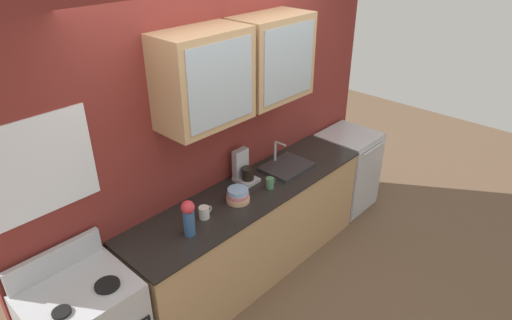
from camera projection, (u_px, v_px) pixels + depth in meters
ground_plane at (252, 269)px, 4.24m from camera, size 10.00×10.00×0.00m
back_wall_unit at (225, 110)px, 3.67m from camera, size 3.88×0.48×2.84m
counter at (252, 232)px, 4.02m from camera, size 2.48×0.62×0.89m
sink_faucet at (286, 166)px, 4.15m from camera, size 0.45×0.35×0.24m
bowl_stack at (238, 195)px, 3.65m from camera, size 0.20×0.20×0.12m
vase at (189, 217)px, 3.21m from camera, size 0.10×0.10×0.29m
cup_near_sink at (270, 183)px, 3.83m from camera, size 0.11×0.07×0.10m
cup_near_bowls at (204, 212)px, 3.45m from camera, size 0.12×0.08×0.10m
dishwasher at (346, 170)px, 5.02m from camera, size 0.57×0.60×0.89m
coffee_maker at (244, 169)px, 3.92m from camera, size 0.17×0.20×0.29m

